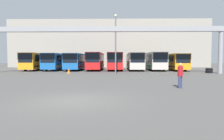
{
  "coord_description": "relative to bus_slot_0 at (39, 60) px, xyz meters",
  "views": [
    {
      "loc": [
        2.02,
        -9.46,
        1.97
      ],
      "look_at": [
        1.35,
        22.46,
        0.3
      ],
      "focal_mm": 32.0,
      "sensor_mm": 36.0,
      "label": 1
    }
  ],
  "objects": [
    {
      "name": "traffic_cone",
      "position": [
        7.99,
        -9.56,
        -1.43
      ],
      "size": [
        0.45,
        0.45,
        0.73
      ],
      "color": "orange",
      "rests_on": "ground"
    },
    {
      "name": "bus_slot_5",
      "position": [
        18.12,
        -0.53,
        0.01
      ],
      "size": [
        2.53,
        10.21,
        3.14
      ],
      "color": "beige",
      "rests_on": "ground"
    },
    {
      "name": "bus_slot_4",
      "position": [
        14.5,
        0.25,
        0.04
      ],
      "size": [
        2.61,
        11.78,
        3.18
      ],
      "color": "red",
      "rests_on": "ground"
    },
    {
      "name": "pedestrian_far_center",
      "position": [
        19.12,
        -23.74,
        -0.88
      ],
      "size": [
        0.36,
        0.36,
        1.74
      ],
      "rotation": [
        0.0,
        0.0,
        4.0
      ],
      "color": "navy",
      "rests_on": "ground"
    },
    {
      "name": "lamp_post",
      "position": [
        14.62,
        -9.34,
        2.71
      ],
      "size": [
        0.36,
        0.36,
        8.3
      ],
      "color": "#595B60",
      "rests_on": "ground"
    },
    {
      "name": "bus_slot_6",
      "position": [
        21.74,
        0.07,
        0.05
      ],
      "size": [
        2.58,
        11.41,
        3.22
      ],
      "color": "beige",
      "rests_on": "ground"
    },
    {
      "name": "tire_stack",
      "position": [
        28.38,
        -7.99,
        -1.44
      ],
      "size": [
        1.04,
        1.04,
        0.72
      ],
      "color": "black",
      "rests_on": "ground"
    },
    {
      "name": "bus_slot_1",
      "position": [
        3.62,
        0.3,
        -0.04
      ],
      "size": [
        2.57,
        11.88,
        3.06
      ],
      "color": "#1959A5",
      "rests_on": "ground"
    },
    {
      "name": "overhead_gantry",
      "position": [
        12.68,
        -9.16,
        3.85
      ],
      "size": [
        33.93,
        0.8,
        6.61
      ],
      "color": "gray",
      "rests_on": "ground"
    },
    {
      "name": "bus_slot_0",
      "position": [
        0.0,
        0.0,
        0.0
      ],
      "size": [
        2.58,
        11.28,
        3.13
      ],
      "color": "orange",
      "rests_on": "ground"
    },
    {
      "name": "bus_slot_3",
      "position": [
        10.87,
        -0.51,
        0.04
      ],
      "size": [
        2.45,
        10.26,
        3.2
      ],
      "color": "red",
      "rests_on": "ground"
    },
    {
      "name": "bus_slot_2",
      "position": [
        7.25,
        0.13,
        -0.05
      ],
      "size": [
        2.59,
        11.54,
        3.03
      ],
      "color": "#1959A5",
      "rests_on": "ground"
    },
    {
      "name": "building_backdrop",
      "position": [
        12.68,
        19.05,
        4.31
      ],
      "size": [
        51.76,
        12.0,
        12.22
      ],
      "color": "gray",
      "rests_on": "ground"
    },
    {
      "name": "ground_plane",
      "position": [
        12.68,
        -28.08,
        -1.8
      ],
      "size": [
        200.0,
        200.0,
        0.0
      ],
      "primitive_type": "plane",
      "color": "#514F4C"
    },
    {
      "name": "bus_slot_7",
      "position": [
        25.37,
        -0.58,
        -0.08
      ],
      "size": [
        2.55,
        10.12,
        2.97
      ],
      "color": "orange",
      "rests_on": "ground"
    }
  ]
}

